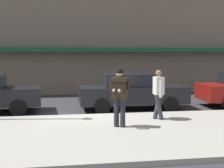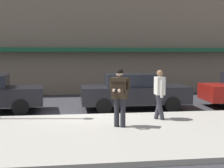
% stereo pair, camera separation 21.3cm
% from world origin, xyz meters
% --- Properties ---
extents(ground_plane, '(80.00, 80.00, 0.00)m').
position_xyz_m(ground_plane, '(0.00, 0.00, 0.00)').
color(ground_plane, '#333338').
extents(sidewalk, '(32.00, 5.30, 0.14)m').
position_xyz_m(sidewalk, '(1.00, -2.85, 0.07)').
color(sidewalk, '#A8A399').
rests_on(sidewalk, ground).
extents(curb_paint_line, '(28.00, 0.12, 0.01)m').
position_xyz_m(curb_paint_line, '(1.00, 0.05, 0.00)').
color(curb_paint_line, silver).
rests_on(curb_paint_line, ground).
extents(parked_sedan_mid, '(4.50, 1.94, 1.54)m').
position_xyz_m(parked_sedan_mid, '(1.99, 1.19, 0.79)').
color(parked_sedan_mid, black).
rests_on(parked_sedan_mid, ground).
extents(man_texting_on_phone, '(0.63, 0.65, 1.81)m').
position_xyz_m(man_texting_on_phone, '(0.82, -2.40, 1.25)').
color(man_texting_on_phone, '#23232B').
rests_on(man_texting_on_phone, sidewalk).
extents(pedestrian_in_light_coat, '(0.33, 0.60, 1.70)m').
position_xyz_m(pedestrian_in_light_coat, '(2.34, -1.49, 1.11)').
color(pedestrian_in_light_coat, '#33333D').
rests_on(pedestrian_in_light_coat, sidewalk).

